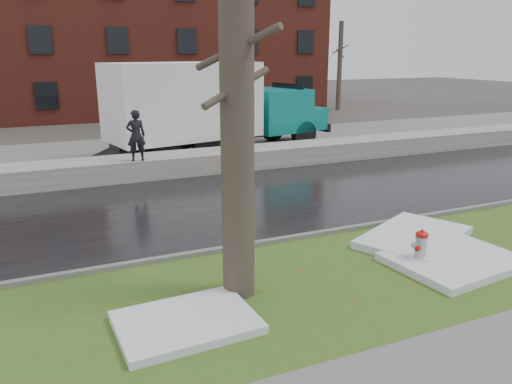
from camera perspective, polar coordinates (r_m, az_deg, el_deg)
name	(u,v)px	position (r m, az deg, el deg)	size (l,w,h in m)	color
ground	(314,256)	(11.15, 6.67, -7.31)	(120.00, 120.00, 0.00)	#47423D
verge	(346,278)	(10.18, 10.26, -9.68)	(60.00, 4.50, 0.04)	#35511B
road	(239,201)	(14.96, -2.01, -1.09)	(60.00, 7.00, 0.03)	black
parking_lot	(169,151)	(22.85, -9.96, 4.60)	(60.00, 9.00, 0.03)	slate
curb	(293,238)	(11.93, 4.26, -5.30)	(60.00, 0.15, 0.14)	slate
snowbank	(197,162)	(18.71, -6.80, 3.40)	(60.00, 1.60, 0.75)	#A9A49A
brick_building	(135,42)	(39.49, -13.64, 16.30)	(26.00, 12.00, 10.00)	maroon
bg_tree_center	(18,69)	(34.83, -25.54, 12.62)	(1.40, 1.62, 6.50)	brown
bg_tree_right	(340,65)	(39.11, 9.55, 14.08)	(1.40, 1.62, 6.50)	brown
fire_hydrant	(421,246)	(10.94, 18.29, -5.90)	(0.39, 0.37, 0.79)	#A1A3A9
tree	(237,92)	(8.43, -2.19, 11.35)	(1.44, 1.65, 7.27)	brown
box_truck	(210,106)	(21.72, -5.31, 9.71)	(11.92, 4.70, 3.93)	black
worker	(136,135)	(17.39, -13.55, 6.30)	(0.63, 0.42, 1.74)	black
snow_patch_near	(454,260)	(11.38, 21.69, -7.24)	(2.60, 2.00, 0.16)	silver
snow_patch_far	(186,322)	(8.45, -7.97, -14.52)	(2.20, 1.60, 0.14)	silver
snow_patch_side	(414,237)	(12.38, 17.62, -4.93)	(2.80, 1.80, 0.18)	silver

